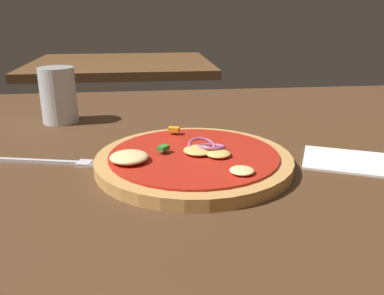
% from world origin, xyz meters
% --- Properties ---
extents(dining_table, '(1.11, 0.99, 0.03)m').
position_xyz_m(dining_table, '(0.00, 0.00, 0.02)').
color(dining_table, '#4C301C').
rests_on(dining_table, ground).
extents(pizza, '(0.26, 0.26, 0.03)m').
position_xyz_m(pizza, '(-0.05, -0.03, 0.04)').
color(pizza, tan).
rests_on(pizza, dining_table).
extents(fork, '(0.17, 0.05, 0.01)m').
position_xyz_m(fork, '(-0.23, -0.00, 0.03)').
color(fork, silver).
rests_on(fork, dining_table).
extents(beer_glass, '(0.06, 0.06, 0.10)m').
position_xyz_m(beer_glass, '(-0.26, 0.22, 0.08)').
color(beer_glass, silver).
rests_on(beer_glass, dining_table).
extents(napkin, '(0.17, 0.14, 0.00)m').
position_xyz_m(napkin, '(0.18, -0.05, 0.03)').
color(napkin, white).
rests_on(napkin, dining_table).
extents(background_table, '(0.70, 0.60, 0.03)m').
position_xyz_m(background_table, '(-0.20, 1.11, 0.02)').
color(background_table, brown).
rests_on(background_table, ground).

